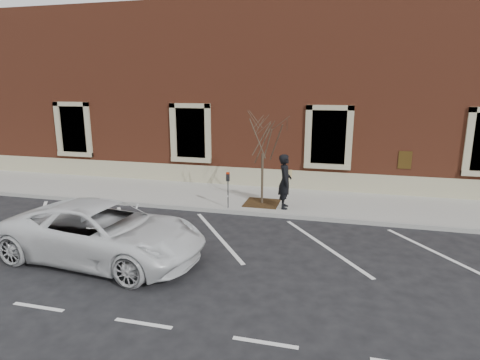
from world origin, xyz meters
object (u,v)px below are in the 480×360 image
(parking_meter, at_px, (228,183))
(sapling, at_px, (263,139))
(white_truck, at_px, (103,232))
(man, at_px, (285,181))

(parking_meter, relative_size, sapling, 0.38)
(parking_meter, bearing_deg, white_truck, -135.24)
(man, xyz_separation_m, parking_meter, (-1.97, -0.52, -0.07))
(parking_meter, relative_size, white_truck, 0.24)
(white_truck, bearing_deg, man, -32.77)
(sapling, distance_m, white_truck, 6.61)
(parking_meter, height_order, white_truck, white_truck)
(parking_meter, distance_m, white_truck, 5.12)
(man, relative_size, parking_meter, 1.49)
(man, bearing_deg, white_truck, 134.80)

